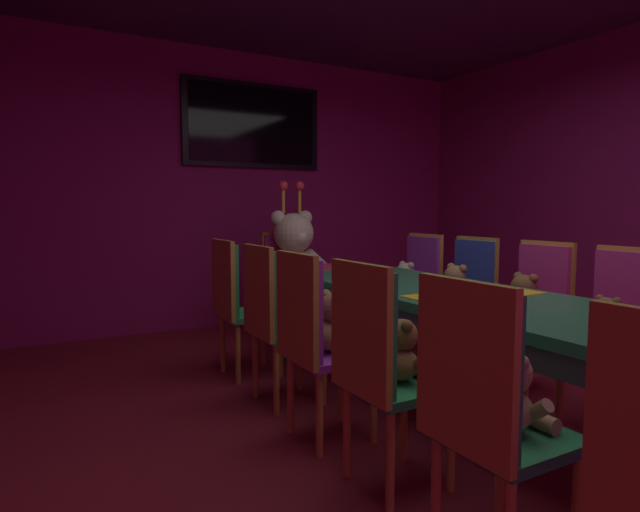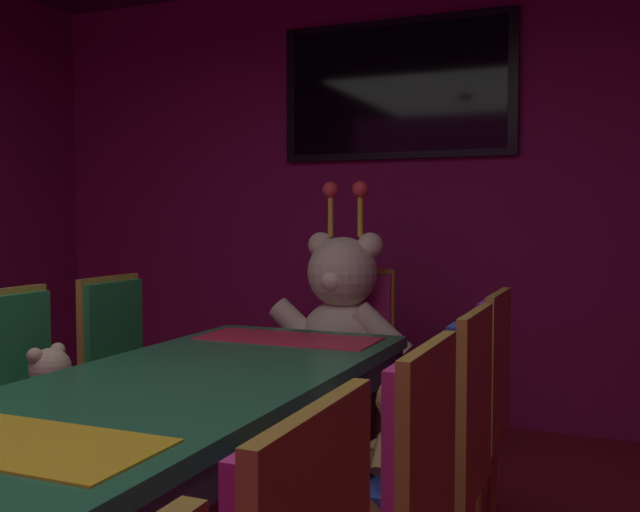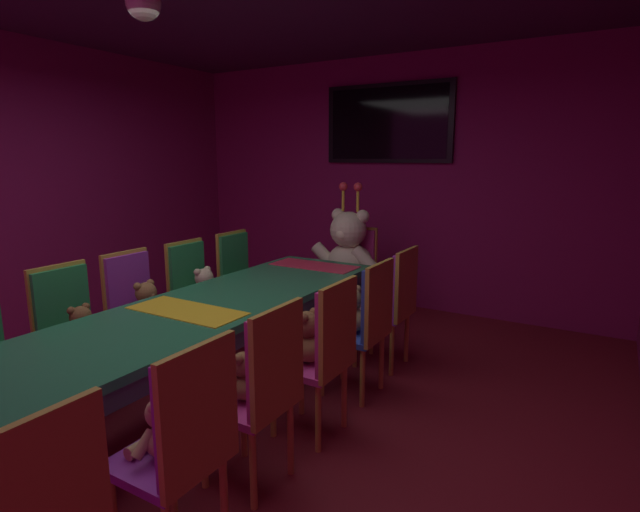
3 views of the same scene
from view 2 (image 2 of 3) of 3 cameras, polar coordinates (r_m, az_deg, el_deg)
name	(u,v)px [view 2 (image 2 of 3)]	position (r m, az deg, el deg)	size (l,w,h in m)	color
wall_back	(400,195)	(4.63, 6.29, 4.77)	(5.20, 0.12, 2.80)	#8C1959
banquet_table	(6,476)	(1.90, -23.47, -15.61)	(0.90, 3.61, 0.75)	#26724C
chair_left_4	(22,389)	(3.06, -22.37, -9.67)	(0.42, 0.41, 0.98)	#268C4C
teddy_left_4	(52,394)	(2.96, -20.34, -10.10)	(0.26, 0.34, 0.32)	beige
chair_left_5	(123,360)	(3.52, -15.20, -7.91)	(0.42, 0.41, 0.98)	#268C4C
teddy_right_3	(332,505)	(1.76, 0.94, -18.99)	(0.27, 0.35, 0.33)	brown
chair_right_4	(448,438)	(2.27, 10.07, -13.92)	(0.42, 0.41, 0.98)	#2D47B2
teddy_right_4	(401,431)	(2.31, 6.40, -13.55)	(0.27, 0.35, 0.33)	#9E7247
chair_right_5	(476,395)	(2.81, 12.20, -10.62)	(0.42, 0.41, 0.98)	purple
teddy_right_5	(438,394)	(2.84, 9.28, -10.65)	(0.24, 0.32, 0.30)	beige
throne_chair	(353,342)	(3.88, 2.64, -6.80)	(0.41, 0.42, 0.98)	#CC338C
king_teddy_bear	(342,313)	(3.69, 1.71, -4.53)	(0.77, 0.59, 0.98)	beige
wall_tv	(396,89)	(4.61, 6.00, 12.91)	(1.47, 0.06, 0.86)	black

